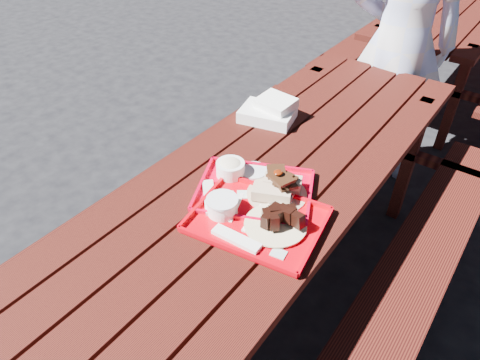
{
  "coord_description": "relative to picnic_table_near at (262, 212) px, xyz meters",
  "views": [
    {
      "loc": [
        0.68,
        -1.07,
        1.72
      ],
      "look_at": [
        0.0,
        -0.15,
        0.82
      ],
      "focal_mm": 32.0,
      "sensor_mm": 36.0,
      "label": 1
    }
  ],
  "objects": [
    {
      "name": "person",
      "position": [
        0.01,
        1.32,
        0.28
      ],
      "size": [
        0.72,
        0.61,
        1.69
      ],
      "primitive_type": "imported",
      "rotation": [
        0.0,
        0.0,
        3.54
      ],
      "color": "#BDCBF8",
      "rests_on": "ground"
    },
    {
      "name": "picnic_table_far",
      "position": [
        0.0,
        2.8,
        0.0
      ],
      "size": [
        1.41,
        2.4,
        0.75
      ],
      "color": "#42140C",
      "rests_on": "ground"
    },
    {
      "name": "picnic_table_near",
      "position": [
        0.0,
        0.0,
        0.0
      ],
      "size": [
        1.41,
        2.4,
        0.75
      ],
      "color": "#42140C",
      "rests_on": "ground"
    },
    {
      "name": "white_cloth",
      "position": [
        -0.21,
        0.35,
        0.23
      ],
      "size": [
        0.27,
        0.22,
        0.09
      ],
      "color": "white",
      "rests_on": "picnic_table_near"
    },
    {
      "name": "near_tray",
      "position": [
        0.03,
        -0.09,
        0.22
      ],
      "size": [
        0.48,
        0.44,
        0.12
      ],
      "color": "red",
      "rests_on": "picnic_table_near"
    },
    {
      "name": "far_tray",
      "position": [
        0.12,
        -0.23,
        0.21
      ],
      "size": [
        0.46,
        0.38,
        0.07
      ],
      "color": "#C9010E",
      "rests_on": "picnic_table_near"
    },
    {
      "name": "ground",
      "position": [
        0.0,
        0.0,
        -0.56
      ],
      "size": [
        60.0,
        60.0,
        0.0
      ],
      "primitive_type": "plane",
      "color": "black",
      "rests_on": "ground"
    }
  ]
}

